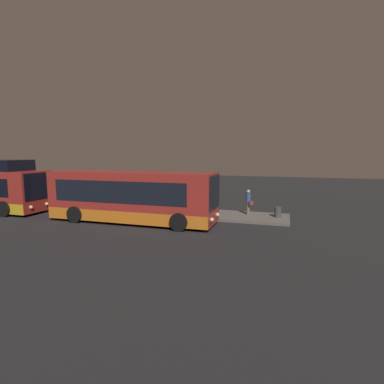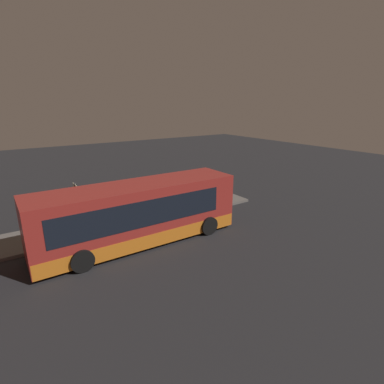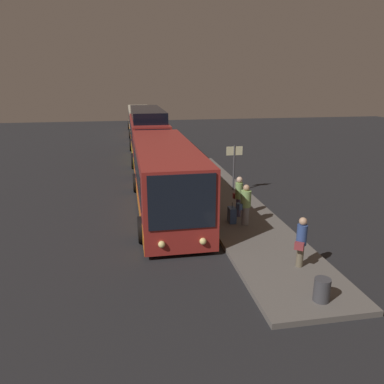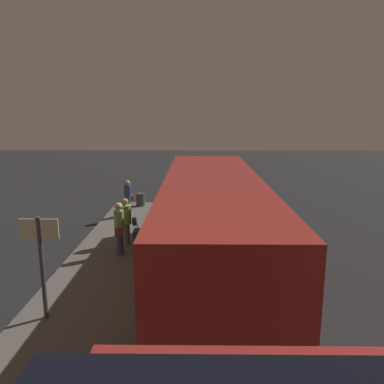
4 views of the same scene
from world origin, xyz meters
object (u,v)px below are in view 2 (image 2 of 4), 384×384
object	(u,v)px
bus_lead	(138,214)
suitcase	(161,209)
passenger_boarding	(203,187)
sign_post	(76,197)
passenger_waiting	(161,198)
trash_bin	(226,191)
passenger_with_bags	(147,200)

from	to	relation	value
bus_lead	suitcase	bearing A→B (deg)	43.50
passenger_boarding	sign_post	bearing A→B (deg)	-54.54
passenger_boarding	passenger_waiting	bearing A→B (deg)	-43.31
bus_lead	suitcase	size ratio (longest dim) A/B	11.96
passenger_boarding	sign_post	distance (m)	8.80
suitcase	sign_post	size ratio (longest dim) A/B	0.37
passenger_waiting	trash_bin	world-z (taller)	passenger_waiting
passenger_boarding	passenger_waiting	xyz separation A→B (m)	(-3.80, -0.60, -0.01)
passenger_with_bags	sign_post	distance (m)	4.11
suitcase	sign_post	xyz separation A→B (m)	(-4.65, 1.41, 1.26)
passenger_waiting	trash_bin	xyz separation A→B (m)	(5.70, 0.32, -0.58)
passenger_waiting	passenger_with_bags	world-z (taller)	passenger_with_bags
passenger_boarding	sign_post	world-z (taller)	sign_post
passenger_with_bags	bus_lead	bearing A→B (deg)	137.59
passenger_waiting	sign_post	distance (m)	5.10
suitcase	trash_bin	world-z (taller)	suitcase
bus_lead	passenger_waiting	world-z (taller)	bus_lead
bus_lead	suitcase	world-z (taller)	bus_lead
passenger_waiting	passenger_with_bags	bearing A→B (deg)	-16.77
passenger_boarding	trash_bin	bearing A→B (deg)	119.62
passenger_with_bags	trash_bin	xyz separation A→B (m)	(6.71, 0.30, -0.65)
passenger_boarding	trash_bin	xyz separation A→B (m)	(1.91, -0.27, -0.59)
passenger_waiting	trash_bin	distance (m)	5.74
bus_lead	passenger_waiting	distance (m)	4.19
passenger_waiting	suitcase	size ratio (longest dim) A/B	1.93
suitcase	passenger_with_bags	bearing A→B (deg)	145.00
passenger_with_bags	trash_bin	size ratio (longest dim) A/B	2.73
trash_bin	passenger_waiting	bearing A→B (deg)	-176.75
passenger_waiting	passenger_boarding	bearing A→B (deg)	173.56
suitcase	bus_lead	bearing A→B (deg)	-136.50
sign_post	passenger_waiting	bearing A→B (deg)	-10.82
bus_lead	trash_bin	distance (m)	9.30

